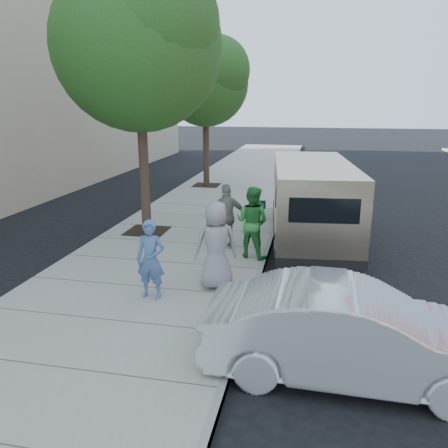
{
  "coord_description": "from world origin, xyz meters",
  "views": [
    {
      "loc": [
        2.51,
        -9.54,
        3.95
      ],
      "look_at": [
        0.5,
        0.33,
        1.1
      ],
      "focal_mm": 35.0,
      "sensor_mm": 36.0,
      "label": 1
    }
  ],
  "objects": [
    {
      "name": "ground",
      "position": [
        0.0,
        0.0,
        0.0
      ],
      "size": [
        120.0,
        120.0,
        0.0
      ],
      "primitive_type": "plane",
      "color": "black",
      "rests_on": "ground"
    },
    {
      "name": "sidewalk",
      "position": [
        -1.0,
        0.0,
        0.07
      ],
      "size": [
        5.0,
        60.0,
        0.15
      ],
      "primitive_type": "cube",
      "color": "gray",
      "rests_on": "ground"
    },
    {
      "name": "curb_face",
      "position": [
        1.44,
        0.0,
        0.07
      ],
      "size": [
        0.12,
        60.0,
        0.16
      ],
      "primitive_type": "cube",
      "color": "gray",
      "rests_on": "ground"
    },
    {
      "name": "tree_near",
      "position": [
        -2.25,
        2.4,
        5.55
      ],
      "size": [
        4.62,
        4.6,
        7.53
      ],
      "color": "black",
      "rests_on": "sidewalk"
    },
    {
      "name": "tree_far",
      "position": [
        -2.25,
        10.0,
        4.88
      ],
      "size": [
        3.92,
        3.8,
        6.49
      ],
      "color": "black",
      "rests_on": "sidewalk"
    },
    {
      "name": "parking_meter",
      "position": [
        1.25,
        1.21,
        1.14
      ],
      "size": [
        0.29,
        0.14,
        1.37
      ],
      "rotation": [
        0.0,
        0.0,
        -0.16
      ],
      "color": "gray",
      "rests_on": "sidewalk"
    },
    {
      "name": "van",
      "position": [
        2.53,
        2.97,
        1.21
      ],
      "size": [
        2.63,
        6.32,
        2.28
      ],
      "rotation": [
        0.0,
        0.0,
        0.1
      ],
      "color": "#CAB791",
      "rests_on": "ground"
    },
    {
      "name": "sedan",
      "position": [
        3.2,
        -3.65,
        0.71
      ],
      "size": [
        4.33,
        1.55,
        1.42
      ],
      "primitive_type": "imported",
      "rotation": [
        0.0,
        0.0,
        1.56
      ],
      "color": "silver",
      "rests_on": "ground"
    },
    {
      "name": "person_officer",
      "position": [
        -0.52,
        -1.93,
        0.94
      ],
      "size": [
        0.58,
        0.38,
        1.59
      ],
      "primitive_type": "imported",
      "rotation": [
        0.0,
        0.0,
        -0.01
      ],
      "color": "#4A6B9E",
      "rests_on": "sidewalk"
    },
    {
      "name": "person_green_shirt",
      "position": [
        1.11,
        0.81,
        1.05
      ],
      "size": [
        1.05,
        0.93,
        1.8
      ],
      "primitive_type": "imported",
      "rotation": [
        0.0,
        0.0,
        2.82
      ],
      "color": "green",
      "rests_on": "sidewalk"
    },
    {
      "name": "person_gray_shirt",
      "position": [
        0.65,
        -1.2,
        1.08
      ],
      "size": [
        1.06,
        0.88,
        1.85
      ],
      "primitive_type": "imported",
      "rotation": [
        0.0,
        0.0,
        3.52
      ],
      "color": "gray",
      "rests_on": "sidewalk"
    },
    {
      "name": "person_striped_polo",
      "position": [
        0.37,
        1.35,
        1.01
      ],
      "size": [
        1.1,
        0.75,
        1.73
      ],
      "primitive_type": "imported",
      "rotation": [
        0.0,
        0.0,
        3.5
      ],
      "color": "gray",
      "rests_on": "sidewalk"
    }
  ]
}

